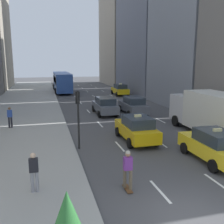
% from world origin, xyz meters
% --- Properties ---
extents(ground_plane, '(160.00, 160.00, 0.00)m').
position_xyz_m(ground_plane, '(0.00, 0.00, 0.00)').
color(ground_plane, '#474749').
extents(sidewalk_left, '(8.00, 66.00, 0.15)m').
position_xyz_m(sidewalk_left, '(-7.00, 27.00, 0.07)').
color(sidewalk_left, '#9E9E99').
rests_on(sidewalk_left, ground).
extents(lane_markings, '(5.72, 56.00, 0.01)m').
position_xyz_m(lane_markings, '(2.60, 23.00, 0.01)').
color(lane_markings, white).
rests_on(lane_markings, ground).
extents(taxi_lead, '(2.02, 4.40, 1.87)m').
position_xyz_m(taxi_lead, '(6.80, 31.87, 0.88)').
color(taxi_lead, yellow).
rests_on(taxi_lead, ground).
extents(taxi_second, '(2.02, 4.40, 1.87)m').
position_xyz_m(taxi_second, '(1.20, 8.79, 0.88)').
color(taxi_second, yellow).
rests_on(taxi_second, ground).
extents(taxi_third, '(2.02, 4.40, 1.87)m').
position_xyz_m(taxi_third, '(4.00, 4.37, 0.88)').
color(taxi_third, yellow).
rests_on(taxi_third, ground).
extents(sedan_black_near, '(2.02, 4.90, 1.72)m').
position_xyz_m(sedan_black_near, '(1.20, 18.16, 0.88)').
color(sedan_black_near, '#565B66').
rests_on(sedan_black_near, ground).
extents(sedan_silver_behind, '(2.02, 4.71, 1.77)m').
position_xyz_m(sedan_silver_behind, '(4.00, 17.53, 0.90)').
color(sedan_silver_behind, '#565B66').
rests_on(sedan_silver_behind, ground).
extents(city_bus, '(2.80, 11.61, 3.25)m').
position_xyz_m(city_bus, '(-1.61, 38.79, 1.79)').
color(city_bus, '#2D519E').
rests_on(city_bus, ground).
extents(box_truck, '(2.58, 8.40, 3.15)m').
position_xyz_m(box_truck, '(6.80, 8.62, 1.71)').
color(box_truck, silver).
rests_on(box_truck, ground).
extents(skateboarder, '(0.36, 0.80, 1.75)m').
position_xyz_m(skateboarder, '(-1.47, 2.47, 0.96)').
color(skateboarder, brown).
rests_on(skateboarder, ground).
extents(planter_with_shrub, '(1.00, 1.00, 1.95)m').
position_xyz_m(planter_with_shrub, '(-4.25, -0.99, 1.15)').
color(planter_with_shrub, silver).
rests_on(planter_with_shrub, sidewalk_left).
extents(pedestrian_near_curb, '(0.36, 0.22, 1.65)m').
position_xyz_m(pedestrian_near_curb, '(-5.23, 2.99, 1.07)').
color(pedestrian_near_curb, gray).
rests_on(pedestrian_near_curb, sidewalk_left).
extents(pedestrian_far_walking, '(0.36, 0.22, 1.65)m').
position_xyz_m(pedestrian_far_walking, '(-7.37, 14.14, 1.07)').
color(pedestrian_far_walking, '#23232D').
rests_on(pedestrian_far_walking, sidewalk_left).
extents(traffic_light_pole, '(0.24, 0.42, 3.60)m').
position_xyz_m(traffic_light_pole, '(-2.75, 8.34, 2.41)').
color(traffic_light_pole, black).
rests_on(traffic_light_pole, ground).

